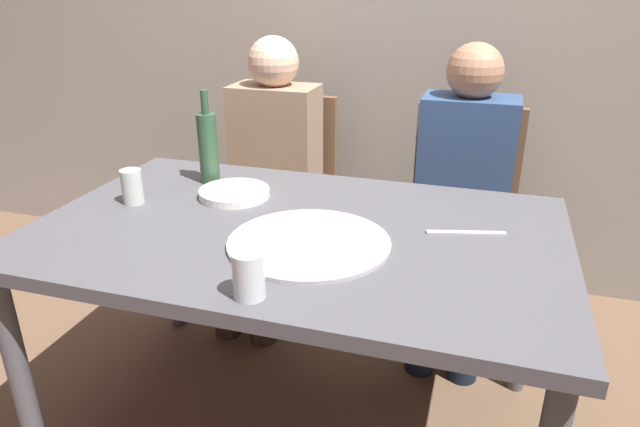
{
  "coord_description": "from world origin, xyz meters",
  "views": [
    {
      "loc": [
        0.5,
        -1.39,
        1.39
      ],
      "look_at": [
        0.07,
        0.0,
        0.78
      ],
      "focal_mm": 31.72,
      "sensor_mm": 36.0,
      "label": 1
    }
  ],
  "objects_px": {
    "table_knife": "(466,233)",
    "chair_left": "(282,184)",
    "chair_right": "(462,204)",
    "tumbler_near": "(132,187)",
    "plate_stack": "(234,193)",
    "guest_in_sweater": "(269,168)",
    "tumbler_far": "(249,275)",
    "guest_in_beanie": "(462,187)",
    "wine_bottle": "(208,147)",
    "pizza_tray": "(309,243)",
    "dining_table": "(297,250)"
  },
  "relations": [
    {
      "from": "table_knife",
      "to": "chair_left",
      "type": "distance_m",
      "value": 1.16
    },
    {
      "from": "chair_right",
      "to": "tumbler_near",
      "type": "bearing_deg",
      "value": 40.9
    },
    {
      "from": "plate_stack",
      "to": "table_knife",
      "type": "height_order",
      "value": "plate_stack"
    },
    {
      "from": "guest_in_sweater",
      "to": "tumbler_near",
      "type": "bearing_deg",
      "value": 75.8
    },
    {
      "from": "chair_left",
      "to": "tumbler_far",
      "type": "bearing_deg",
      "value": 107.8
    },
    {
      "from": "guest_in_beanie",
      "to": "chair_left",
      "type": "bearing_deg",
      "value": -10.74
    },
    {
      "from": "wine_bottle",
      "to": "tumbler_far",
      "type": "xyz_separation_m",
      "value": [
        0.44,
        -0.66,
        -0.07
      ]
    },
    {
      "from": "table_knife",
      "to": "tumbler_far",
      "type": "bearing_deg",
      "value": -146.92
    },
    {
      "from": "chair_left",
      "to": "guest_in_beanie",
      "type": "height_order",
      "value": "guest_in_beanie"
    },
    {
      "from": "wine_bottle",
      "to": "chair_left",
      "type": "xyz_separation_m",
      "value": [
        0.03,
        0.59,
        -0.34
      ]
    },
    {
      "from": "pizza_tray",
      "to": "tumbler_far",
      "type": "relative_size",
      "value": 4.0
    },
    {
      "from": "dining_table",
      "to": "table_knife",
      "type": "distance_m",
      "value": 0.48
    },
    {
      "from": "tumbler_near",
      "to": "plate_stack",
      "type": "height_order",
      "value": "tumbler_near"
    },
    {
      "from": "dining_table",
      "to": "plate_stack",
      "type": "relative_size",
      "value": 6.58
    },
    {
      "from": "pizza_tray",
      "to": "tumbler_near",
      "type": "height_order",
      "value": "tumbler_near"
    },
    {
      "from": "chair_left",
      "to": "table_knife",
      "type": "bearing_deg",
      "value": 137.61
    },
    {
      "from": "pizza_tray",
      "to": "table_knife",
      "type": "distance_m",
      "value": 0.44
    },
    {
      "from": "tumbler_far",
      "to": "guest_in_sweater",
      "type": "relative_size",
      "value": 0.09
    },
    {
      "from": "chair_right",
      "to": "pizza_tray",
      "type": "bearing_deg",
      "value": 70.05
    },
    {
      "from": "pizza_tray",
      "to": "table_knife",
      "type": "xyz_separation_m",
      "value": [
        0.4,
        0.19,
        -0.0
      ]
    },
    {
      "from": "wine_bottle",
      "to": "tumbler_far",
      "type": "distance_m",
      "value": 0.8
    },
    {
      "from": "dining_table",
      "to": "guest_in_sweater",
      "type": "bearing_deg",
      "value": 117.84
    },
    {
      "from": "tumbler_near",
      "to": "guest_in_beanie",
      "type": "xyz_separation_m",
      "value": [
        0.97,
        0.69,
        -0.14
      ]
    },
    {
      "from": "chair_left",
      "to": "wine_bottle",
      "type": "bearing_deg",
      "value": 86.67
    },
    {
      "from": "chair_left",
      "to": "chair_right",
      "type": "relative_size",
      "value": 1.0
    },
    {
      "from": "tumbler_far",
      "to": "chair_left",
      "type": "relative_size",
      "value": 0.12
    },
    {
      "from": "tumbler_far",
      "to": "guest_in_beanie",
      "type": "bearing_deg",
      "value": 70.31
    },
    {
      "from": "pizza_tray",
      "to": "tumbler_near",
      "type": "relative_size",
      "value": 4.01
    },
    {
      "from": "wine_bottle",
      "to": "tumbler_near",
      "type": "bearing_deg",
      "value": -119.4
    },
    {
      "from": "dining_table",
      "to": "wine_bottle",
      "type": "bearing_deg",
      "value": 146.42
    },
    {
      "from": "pizza_tray",
      "to": "tumbler_near",
      "type": "xyz_separation_m",
      "value": [
        -0.62,
        0.12,
        0.05
      ]
    },
    {
      "from": "chair_left",
      "to": "chair_right",
      "type": "distance_m",
      "value": 0.8
    },
    {
      "from": "dining_table",
      "to": "wine_bottle",
      "type": "distance_m",
      "value": 0.54
    },
    {
      "from": "pizza_tray",
      "to": "dining_table",
      "type": "bearing_deg",
      "value": 125.35
    },
    {
      "from": "pizza_tray",
      "to": "guest_in_beanie",
      "type": "bearing_deg",
      "value": 66.71
    },
    {
      "from": "tumbler_near",
      "to": "chair_left",
      "type": "height_order",
      "value": "chair_left"
    },
    {
      "from": "pizza_tray",
      "to": "tumbler_far",
      "type": "bearing_deg",
      "value": -98.75
    },
    {
      "from": "tumbler_near",
      "to": "plate_stack",
      "type": "bearing_deg",
      "value": 26.93
    },
    {
      "from": "dining_table",
      "to": "chair_right",
      "type": "distance_m",
      "value": 0.97
    },
    {
      "from": "plate_stack",
      "to": "guest_in_sweater",
      "type": "bearing_deg",
      "value": 100.9
    },
    {
      "from": "chair_right",
      "to": "guest_in_sweater",
      "type": "height_order",
      "value": "guest_in_sweater"
    },
    {
      "from": "dining_table",
      "to": "plate_stack",
      "type": "distance_m",
      "value": 0.33
    },
    {
      "from": "plate_stack",
      "to": "chair_right",
      "type": "relative_size",
      "value": 0.25
    },
    {
      "from": "wine_bottle",
      "to": "table_knife",
      "type": "xyz_separation_m",
      "value": [
        0.88,
        -0.18,
        -0.12
      ]
    },
    {
      "from": "guest_in_sweater",
      "to": "guest_in_beanie",
      "type": "xyz_separation_m",
      "value": [
        0.8,
        0.0,
        0.0
      ]
    },
    {
      "from": "tumbler_near",
      "to": "chair_right",
      "type": "relative_size",
      "value": 0.12
    },
    {
      "from": "wine_bottle",
      "to": "guest_in_beanie",
      "type": "xyz_separation_m",
      "value": [
        0.83,
        0.44,
        -0.21
      ]
    },
    {
      "from": "tumbler_near",
      "to": "chair_left",
      "type": "bearing_deg",
      "value": 78.28
    },
    {
      "from": "tumbler_near",
      "to": "chair_left",
      "type": "relative_size",
      "value": 0.12
    },
    {
      "from": "tumbler_far",
      "to": "chair_right",
      "type": "xyz_separation_m",
      "value": [
        0.4,
        1.26,
        -0.27
      ]
    }
  ]
}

